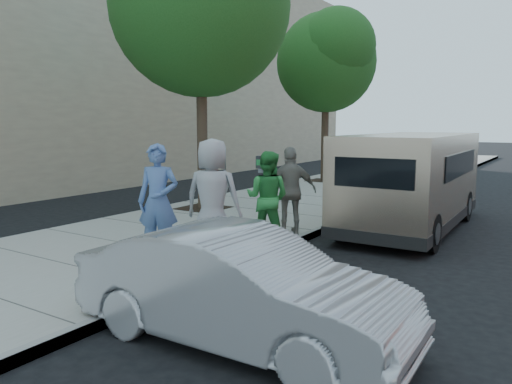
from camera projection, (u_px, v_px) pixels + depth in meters
ground at (218, 242)px, 10.20m from camera, size 120.00×120.00×0.00m
sidewalk at (181, 233)px, 10.72m from camera, size 5.00×60.00×0.15m
curb_face at (279, 248)px, 9.42m from camera, size 0.12×60.00×0.16m
tree_far at (327, 58)px, 19.06m from camera, size 3.92×3.80×6.49m
parking_meter at (264, 178)px, 9.98m from camera, size 0.35×0.19×1.62m
van at (413, 179)px, 11.34m from camera, size 2.07×5.90×2.17m
sedan at (240, 288)px, 5.46m from camera, size 3.88×1.41×1.27m
person_officer at (158, 201)px, 8.39m from camera, size 0.83×0.70×1.94m
person_green_shirt at (267, 198)px, 9.40m from camera, size 0.97×0.82×1.75m
person_gray_shirt at (213, 197)px, 8.54m from camera, size 1.14×0.92×2.02m
person_striped_polo at (291, 191)px, 10.16m from camera, size 1.08×1.02×1.80m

